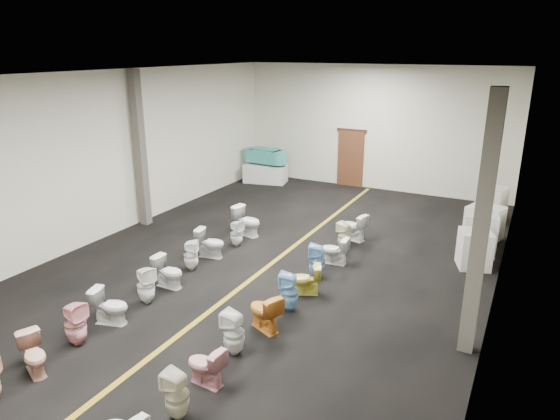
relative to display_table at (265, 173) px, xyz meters
The scene contains 35 objects.
floor 7.93m from the display_table, 60.45° to the right, with size 16.00×16.00×0.00m, color black.
ceiling 8.94m from the display_table, 60.45° to the right, with size 16.00×16.00×0.00m, color black.
wall_back 4.48m from the display_table, 15.88° to the left, with size 10.00×10.00×0.00m, color beige.
wall_left 7.23m from the display_table, 99.03° to the right, with size 16.00×16.00×0.00m, color beige.
wall_right 11.42m from the display_table, 37.73° to the right, with size 16.00×16.00×0.00m, color beige.
aisle_stripe 7.93m from the display_table, 60.45° to the right, with size 0.12×15.60×0.01m, color olive.
back_door 3.35m from the display_table, 18.70° to the left, with size 1.00×0.10×2.10m, color #562D19.
door_frame 3.72m from the display_table, 18.86° to the left, with size 1.15×0.08×0.10m, color #331C11.
column_left 6.24m from the display_table, 98.17° to the right, with size 0.25×0.25×4.50m, color #59544C.
column_right 12.20m from the display_table, 44.11° to the right, with size 0.25×0.25×4.50m, color #59544C.
display_table is the anchor object (origin of this frame).
bathtub 0.71m from the display_table, 104.04° to the left, with size 1.86×0.75×0.55m.
appliance_crate_a 9.53m from the display_table, 29.40° to the right, with size 0.71×0.71×0.91m, color silver.
appliance_crate_b 9.10m from the display_table, 24.04° to the right, with size 0.78×0.78×1.07m, color beige.
appliance_crate_c 8.71m from the display_table, 17.59° to the right, with size 0.83×0.83×0.94m, color white.
appliance_crate_d 8.35m from the display_table, ahead, with size 0.74×0.74×1.06m, color silver.
toilet_left_2 12.56m from the display_table, 78.34° to the right, with size 0.37×0.65×0.67m, color tan.
toilet_left_3 11.68m from the display_table, 77.72° to the right, with size 0.37×0.38×0.83m, color #F9A8AE.
toilet_left_4 10.89m from the display_table, 76.81° to the right, with size 0.40×0.70×0.72m, color silver.
toilet_left_5 10.00m from the display_table, 75.26° to the right, with size 0.36×0.37×0.81m, color white.
toilet_left_6 9.22m from the display_table, 74.40° to the right, with size 0.40×0.70×0.71m, color silver.
toilet_left_7 8.28m from the display_table, 73.36° to the right, with size 0.34×0.34×0.75m, color white.
toilet_left_8 7.46m from the display_table, 71.73° to the right, with size 0.41×0.73×0.74m, color silver.
toilet_left_9 6.68m from the display_table, 67.67° to the right, with size 0.32×0.33×0.72m, color white.
toilet_left_10 5.85m from the display_table, 66.06° to the right, with size 0.47×0.82×0.83m, color white.
toilet_right_2 13.18m from the display_table, 66.49° to the right, with size 0.34×0.35×0.77m, color beige.
toilet_right_3 12.40m from the display_table, 65.36° to the right, with size 0.37×0.65×0.67m, color pink.
toilet_right_4 11.57m from the display_table, 63.71° to the right, with size 0.36×0.37×0.81m, color silver.
toilet_right_5 10.79m from the display_table, 61.15° to the right, with size 0.42×0.73×0.74m, color orange.
toilet_right_6 10.11m from the display_table, 58.37° to the right, with size 0.37×0.38×0.82m, color #7CB4DE.
toilet_right_7 9.43m from the display_table, 55.85° to the right, with size 0.38×0.66×0.67m, color #DDCF48.
toilet_right_8 8.67m from the display_table, 53.21° to the right, with size 0.36×0.37×0.81m, color #7CB1DD.
toilet_right_9 8.01m from the display_table, 48.89° to the right, with size 0.39×0.68×0.69m, color white.
toilet_right_10 7.23m from the display_table, 44.51° to the right, with size 0.34×0.34×0.75m, color beige.
toilet_right_11 6.71m from the display_table, 40.01° to the right, with size 0.43×0.75×0.76m, color white.
Camera 1 is at (5.34, -9.73, 5.04)m, focal length 32.00 mm.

